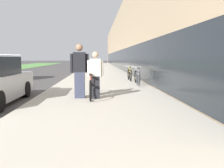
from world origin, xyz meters
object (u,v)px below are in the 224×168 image
at_px(cruiser_bike_nearest, 137,77).
at_px(cruiser_bike_middle, 130,74).
at_px(person_bystander, 80,71).
at_px(person_rider, 95,75).
at_px(bike_rack_hoop, 138,76).
at_px(tandem_bicycle, 91,87).

xyz_separation_m(cruiser_bike_nearest, cruiser_bike_middle, (-0.15, 1.98, -0.01)).
bearing_deg(cruiser_bike_nearest, person_bystander, -121.16).
bearing_deg(person_rider, bike_rack_hoop, 59.73).
height_order(person_bystander, cruiser_bike_middle, person_bystander).
xyz_separation_m(tandem_bicycle, person_rider, (0.15, -0.29, 0.42)).
relative_size(bike_rack_hoop, cruiser_bike_nearest, 0.50).
bearing_deg(person_bystander, cruiser_bike_nearest, 58.84).
relative_size(tandem_bicycle, person_rider, 1.51).
height_order(person_rider, person_bystander, person_bystander).
distance_m(person_rider, cruiser_bike_nearest, 4.95).
height_order(tandem_bicycle, person_bystander, person_bystander).
height_order(bike_rack_hoop, cruiser_bike_middle, bike_rack_hoop).
relative_size(tandem_bicycle, cruiser_bike_middle, 1.39).
relative_size(person_bystander, bike_rack_hoop, 2.14).
bearing_deg(person_bystander, bike_rack_hoop, 52.25).
xyz_separation_m(tandem_bicycle, person_bystander, (-0.38, -0.15, 0.54)).
bearing_deg(tandem_bicycle, person_bystander, -158.66).
bearing_deg(tandem_bicycle, person_rider, -63.13).
xyz_separation_m(tandem_bicycle, cruiser_bike_middle, (2.09, 6.15, -0.00)).
xyz_separation_m(tandem_bicycle, cruiser_bike_nearest, (2.23, 4.18, 0.00)).
xyz_separation_m(bike_rack_hoop, cruiser_bike_nearest, (0.13, 1.12, -0.15)).
xyz_separation_m(person_rider, person_bystander, (-0.53, 0.14, 0.13)).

